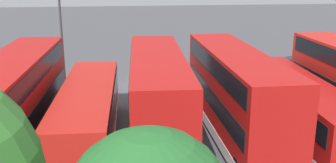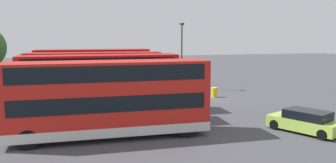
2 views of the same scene
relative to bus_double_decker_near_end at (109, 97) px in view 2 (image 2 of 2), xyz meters
The scene contains 12 objects.
ground_plane 14.88m from the bus_double_decker_near_end, 43.05° to the right, with size 140.00×140.00×0.00m, color #47474C.
bus_double_decker_near_end is the anchor object (origin of this frame).
bus_single_deck_second 3.52m from the bus_double_decker_near_end, ahead, with size 3.04×12.06×2.95m.
bus_double_decker_third 6.89m from the bus_double_decker_near_end, ahead, with size 2.63×12.08×4.55m.
bus_double_decker_fourth 10.91m from the bus_double_decker_near_end, ahead, with size 3.13×11.78×4.55m.
bus_single_deck_fifth 14.38m from the bus_double_decker_near_end, ahead, with size 2.95×11.55×2.95m.
bus_double_decker_sixth 17.68m from the bus_double_decker_near_end, ahead, with size 3.07×12.04×4.55m.
bus_single_deck_seventh 21.60m from the bus_double_decker_near_end, ahead, with size 3.06×10.22×2.95m.
car_hatchback_silver 27.62m from the bus_double_decker_near_end, 24.10° to the right, with size 3.74×4.83×1.43m.
car_small_green 12.18m from the bus_double_decker_near_end, 99.65° to the right, with size 4.67×3.53×1.43m.
lamp_post_tall 19.41m from the bus_double_decker_near_end, 29.96° to the right, with size 0.70×0.30×7.38m.
waste_bin_yellow 15.98m from the bus_double_decker_near_end, 45.30° to the right, with size 0.60×0.60×0.95m, color yellow.
Camera 2 is at (-31.10, 11.94, 6.04)m, focal length 37.40 mm.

